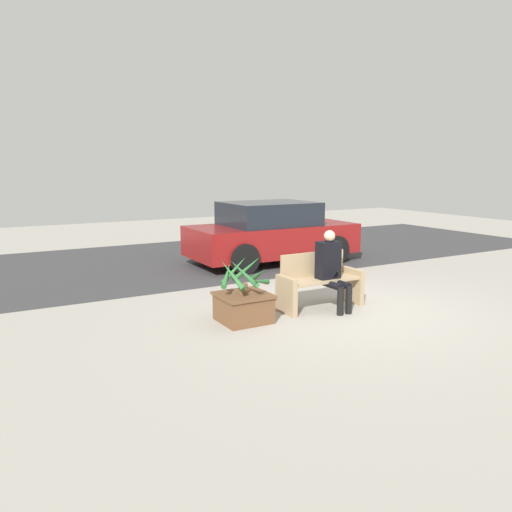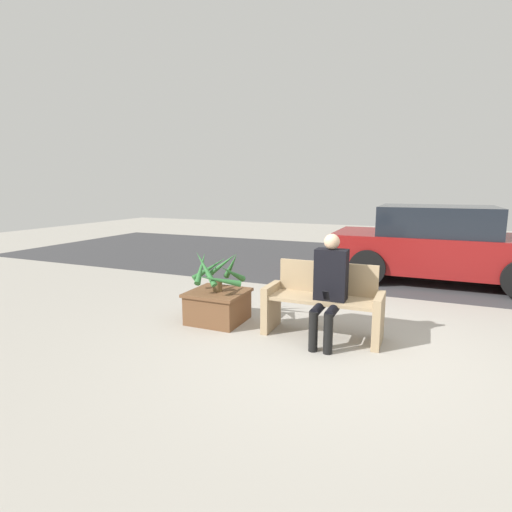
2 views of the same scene
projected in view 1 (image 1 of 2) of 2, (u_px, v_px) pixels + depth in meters
ground_plane at (344, 309)px, 8.14m from camera, size 30.00×30.00×0.00m
road_surface at (208, 257)px, 12.81m from camera, size 20.00×6.00×0.01m
bench at (319, 282)px, 8.17m from camera, size 1.43×0.51×0.89m
person_seated at (331, 266)px, 8.02m from camera, size 0.38×0.60×1.29m
planter_box at (243, 306)px, 7.45m from camera, size 0.75×0.73×0.43m
potted_plant at (243, 275)px, 7.37m from camera, size 0.80×0.81×0.57m
parked_car at (271, 233)px, 11.98m from camera, size 4.00×1.98×1.46m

